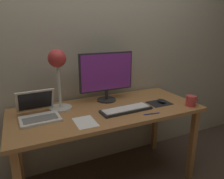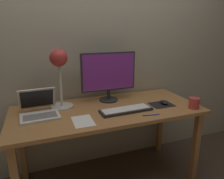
% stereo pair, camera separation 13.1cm
% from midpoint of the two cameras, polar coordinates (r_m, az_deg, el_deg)
% --- Properties ---
extents(back_wall, '(4.80, 0.06, 2.60)m').
position_cam_midpoint_polar(back_wall, '(2.04, -3.24, 13.67)').
color(back_wall, '#B2A893').
rests_on(back_wall, ground).
extents(desk, '(1.60, 0.70, 0.74)m').
position_cam_midpoint_polar(desk, '(1.81, 0.85, -7.57)').
color(desk, '#A8703D').
rests_on(desk, ground).
extents(monitor, '(0.51, 0.18, 0.46)m').
position_cam_midpoint_polar(monitor, '(1.90, 1.01, 4.28)').
color(monitor, '#28282B').
rests_on(monitor, desk).
extents(keyboard_main, '(0.45, 0.16, 0.03)m').
position_cam_midpoint_polar(keyboard_main, '(1.72, 6.09, -5.64)').
color(keyboard_main, '#28282B').
rests_on(keyboard_main, desk).
extents(laptop, '(0.30, 0.32, 0.21)m').
position_cam_midpoint_polar(laptop, '(1.71, -17.55, -4.87)').
color(laptop, silver).
rests_on(laptop, desk).
extents(desk_lamp, '(0.19, 0.19, 0.50)m').
position_cam_midpoint_polar(desk_lamp, '(1.75, -12.30, 6.25)').
color(desk_lamp, beige).
rests_on(desk_lamp, desk).
extents(mousepad, '(0.20, 0.16, 0.00)m').
position_cam_midpoint_polar(mousepad, '(1.93, 15.41, -4.03)').
color(mousepad, black).
rests_on(mousepad, desk).
extents(mouse, '(0.06, 0.10, 0.03)m').
position_cam_midpoint_polar(mouse, '(1.94, 16.01, -3.44)').
color(mouse, black).
rests_on(mouse, mousepad).
extents(coffee_mug, '(0.12, 0.09, 0.09)m').
position_cam_midpoint_polar(coffee_mug, '(1.93, 23.56, -3.46)').
color(coffee_mug, '#CC3F3F').
rests_on(coffee_mug, desk).
extents(paper_sheet_near_mouse, '(0.15, 0.21, 0.00)m').
position_cam_midpoint_polar(paper_sheet_near_mouse, '(1.55, -5.60, -8.69)').
color(paper_sheet_near_mouse, white).
rests_on(paper_sheet_near_mouse, desk).
extents(pen, '(0.14, 0.03, 0.01)m').
position_cam_midpoint_polar(pen, '(1.68, 12.93, -6.91)').
color(pen, '#2633A5').
rests_on(pen, desk).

